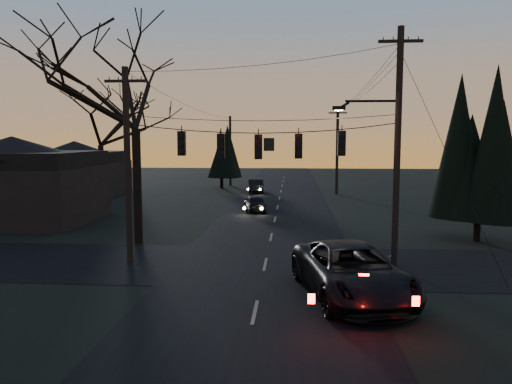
# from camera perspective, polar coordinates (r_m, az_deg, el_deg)

# --- Properties ---
(ground_plane) EXTENTS (160.00, 160.00, 0.00)m
(ground_plane) POSITION_cam_1_polar(r_m,az_deg,el_deg) (12.50, -1.59, -19.81)
(ground_plane) COLOR black
(main_road) EXTENTS (8.00, 120.00, 0.02)m
(main_road) POSITION_cam_1_polar(r_m,az_deg,el_deg) (31.67, 2.05, -3.76)
(main_road) COLOR black
(main_road) RESTS_ON ground
(cross_road) EXTENTS (60.00, 7.00, 0.02)m
(cross_road) POSITION_cam_1_polar(r_m,az_deg,el_deg) (21.90, 1.06, -8.28)
(cross_road) COLOR black
(cross_road) RESTS_ON ground
(utility_pole_right) EXTENTS (5.00, 0.30, 10.00)m
(utility_pole_right) POSITION_cam_1_polar(r_m,az_deg,el_deg) (22.30, 15.47, -8.26)
(utility_pole_right) COLOR black
(utility_pole_right) RESTS_ON ground
(utility_pole_left) EXTENTS (1.80, 0.30, 8.50)m
(utility_pole_left) POSITION_cam_1_polar(r_m,az_deg,el_deg) (23.01, -14.18, -7.78)
(utility_pole_left) COLOR black
(utility_pole_left) RESTS_ON ground
(utility_pole_far_r) EXTENTS (1.80, 0.30, 8.50)m
(utility_pole_far_r) POSITION_cam_1_polar(r_m,az_deg,el_deg) (49.67, 9.18, -0.23)
(utility_pole_far_r) COLOR black
(utility_pole_far_r) RESTS_ON ground
(utility_pole_far_l) EXTENTS (0.30, 0.30, 8.00)m
(utility_pole_far_l) POSITION_cam_1_polar(r_m,az_deg,el_deg) (57.88, -2.94, 0.74)
(utility_pole_far_l) COLOR black
(utility_pole_far_l) RESTS_ON ground
(span_signal_assembly) EXTENTS (11.50, 0.44, 1.66)m
(span_signal_assembly) POSITION_cam_1_polar(r_m,az_deg,el_deg) (21.22, 0.44, 5.41)
(span_signal_assembly) COLOR black
(span_signal_assembly) RESTS_ON ground
(bare_tree_left) EXTENTS (9.43, 9.43, 11.92)m
(bare_tree_left) POSITION_cam_1_polar(r_m,az_deg,el_deg) (26.54, -13.71, 12.19)
(bare_tree_left) COLOR black
(bare_tree_left) RESTS_ON ground
(evergreen_right) EXTENTS (4.05, 4.05, 8.27)m
(evergreen_right) POSITION_cam_1_polar(r_m,az_deg,el_deg) (28.67, 24.29, 4.15)
(evergreen_right) COLOR black
(evergreen_right) RESTS_ON ground
(bare_tree_dist) EXTENTS (7.70, 7.70, 9.84)m
(bare_tree_dist) POSITION_cam_1_polar(r_m,az_deg,el_deg) (41.63, -17.42, 7.83)
(bare_tree_dist) COLOR black
(bare_tree_dist) RESTS_ON ground
(evergreen_dist) EXTENTS (3.17, 3.17, 6.07)m
(evergreen_dist) POSITION_cam_1_polar(r_m,az_deg,el_deg) (54.61, -3.96, 4.22)
(evergreen_dist) COLOR black
(evergreen_dist) RESTS_ON ground
(house_left_near) EXTENTS (10.00, 8.00, 5.60)m
(house_left_near) POSITION_cam_1_polar(r_m,az_deg,el_deg) (36.17, -25.96, 1.31)
(house_left_near) COLOR black
(house_left_near) RESTS_ON ground
(house_left_far) EXTENTS (9.00, 7.00, 5.20)m
(house_left_far) POSITION_cam_1_polar(r_m,az_deg,el_deg) (51.77, -19.96, 2.63)
(house_left_far) COLOR black
(house_left_far) RESTS_ON ground
(suv_near) EXTENTS (4.34, 7.01, 1.81)m
(suv_near) POSITION_cam_1_polar(r_m,az_deg,el_deg) (17.65, 10.85, -8.94)
(suv_near) COLOR black
(suv_near) RESTS_ON ground
(sedan_oncoming_a) EXTENTS (2.12, 3.91, 1.26)m
(sedan_oncoming_a) POSITION_cam_1_polar(r_m,az_deg,el_deg) (37.27, -0.12, -1.29)
(sedan_oncoming_a) COLOR black
(sedan_oncoming_a) RESTS_ON ground
(sedan_oncoming_b) EXTENTS (1.84, 4.26, 1.36)m
(sedan_oncoming_b) POSITION_cam_1_polar(r_m,az_deg,el_deg) (50.21, -0.04, 0.70)
(sedan_oncoming_b) COLOR black
(sedan_oncoming_b) RESTS_ON ground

